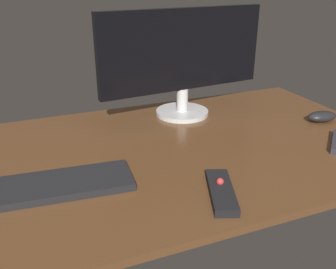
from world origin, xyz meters
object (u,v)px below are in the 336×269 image
keyboard (58,185)px  computer_mouse (322,116)px  monitor (183,58)px  media_remote (221,191)px

keyboard → computer_mouse: computer_mouse is taller
monitor → media_remote: bearing=-109.9°
monitor → media_remote: size_ratio=3.28×
computer_mouse → media_remote: size_ratio=0.57×
monitor → computer_mouse: bearing=-35.8°
keyboard → computer_mouse: (94.61, 11.12, 0.98)cm
media_remote → keyboard: bearing=84.5°
keyboard → media_remote: size_ratio=1.91×
computer_mouse → monitor: bearing=157.8°
keyboard → media_remote: 40.74cm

